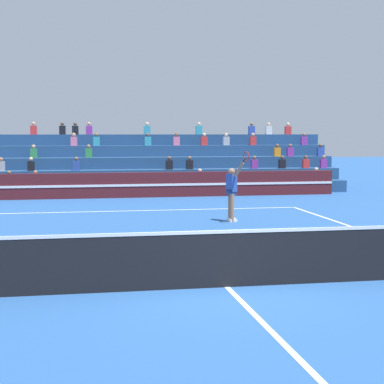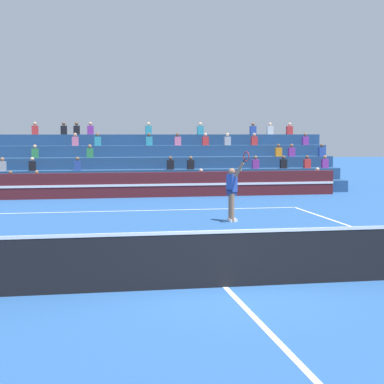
% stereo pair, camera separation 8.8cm
% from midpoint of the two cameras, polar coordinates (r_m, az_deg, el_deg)
% --- Properties ---
extents(ground_plane, '(120.00, 120.00, 0.00)m').
position_cam_midpoint_polar(ground_plane, '(11.92, 2.91, -8.44)').
color(ground_plane, '#285699').
extents(court_lines, '(11.10, 23.90, 0.01)m').
position_cam_midpoint_polar(court_lines, '(11.92, 2.91, -8.42)').
color(court_lines, white).
rests_on(court_lines, ground).
extents(tennis_net, '(12.00, 0.10, 1.10)m').
position_cam_midpoint_polar(tennis_net, '(11.80, 2.92, -5.87)').
color(tennis_net, slate).
rests_on(tennis_net, ground).
extents(sponsor_banner_wall, '(18.00, 0.26, 1.10)m').
position_cam_midpoint_polar(sponsor_banner_wall, '(28.22, -4.96, 0.63)').
color(sponsor_banner_wall, '#51191E').
rests_on(sponsor_banner_wall, ground).
extents(bleacher_stand, '(20.30, 4.75, 3.38)m').
position_cam_midpoint_polar(bleacher_stand, '(31.97, -5.61, 2.00)').
color(bleacher_stand, navy).
rests_on(bleacher_stand, ground).
extents(tennis_player, '(0.50, 1.25, 2.33)m').
position_cam_midpoint_polar(tennis_player, '(20.46, 3.45, 0.09)').
color(tennis_player, '#9E7051').
rests_on(tennis_player, ground).
extents(tennis_ball, '(0.07, 0.07, 0.07)m').
position_cam_midpoint_polar(tennis_ball, '(17.67, 10.32, -3.90)').
color(tennis_ball, '#C6DB33').
rests_on(tennis_ball, ground).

